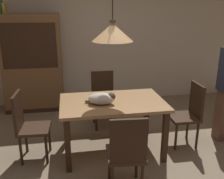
# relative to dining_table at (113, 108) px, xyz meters

# --- Properties ---
(ground) EXTENTS (10.00, 10.00, 0.00)m
(ground) POSITION_rel_dining_table_xyz_m (0.05, -0.50, -0.65)
(ground) COLOR #847056
(back_wall) EXTENTS (6.40, 0.10, 2.90)m
(back_wall) POSITION_rel_dining_table_xyz_m (0.05, 2.15, 0.80)
(back_wall) COLOR beige
(back_wall) RESTS_ON ground
(dining_table) EXTENTS (1.40, 0.90, 0.75)m
(dining_table) POSITION_rel_dining_table_xyz_m (0.00, 0.00, 0.00)
(dining_table) COLOR #A87A4C
(dining_table) RESTS_ON ground
(chair_right_side) EXTENTS (0.41, 0.41, 0.93)m
(chair_right_side) POSITION_rel_dining_table_xyz_m (1.13, -0.00, -0.14)
(chair_right_side) COLOR #382316
(chair_right_side) RESTS_ON ground
(chair_left_side) EXTENTS (0.42, 0.42, 0.93)m
(chair_left_side) POSITION_rel_dining_table_xyz_m (-1.13, 0.00, -0.14)
(chair_left_side) COLOR #382316
(chair_left_side) RESTS_ON ground
(chair_near_front) EXTENTS (0.43, 0.43, 0.93)m
(chair_near_front) POSITION_rel_dining_table_xyz_m (-0.01, -0.88, -0.14)
(chair_near_front) COLOR #382316
(chair_near_front) RESTS_ON ground
(chair_far_back) EXTENTS (0.41, 0.41, 0.93)m
(chair_far_back) POSITION_rel_dining_table_xyz_m (-0.00, 0.88, -0.14)
(chair_far_back) COLOR #382316
(chair_far_back) RESTS_ON ground
(cat_sleeping) EXTENTS (0.40, 0.28, 0.16)m
(cat_sleeping) POSITION_rel_dining_table_xyz_m (-0.15, -0.08, 0.18)
(cat_sleeping) COLOR beige
(cat_sleeping) RESTS_ON dining_table
(pendant_lamp) EXTENTS (0.52, 0.52, 1.30)m
(pendant_lamp) POSITION_rel_dining_table_xyz_m (-0.00, 0.00, 1.01)
(pendant_lamp) COLOR #E0A86B
(hutch_bookcase) EXTENTS (1.12, 0.45, 1.85)m
(hutch_bookcase) POSITION_rel_dining_table_xyz_m (-1.24, 1.82, 0.24)
(hutch_bookcase) COLOR brown
(hutch_bookcase) RESTS_ON ground
(book_green_slim) EXTENTS (0.03, 0.20, 0.26)m
(book_green_slim) POSITION_rel_dining_table_xyz_m (-1.67, 1.82, 1.33)
(book_green_slim) COLOR #427A4C
(book_green_slim) RESTS_ON hutch_bookcase
(book_yellow_short) EXTENTS (0.04, 0.20, 0.18)m
(book_yellow_short) POSITION_rel_dining_table_xyz_m (-1.62, 1.82, 1.29)
(book_yellow_short) COLOR gold
(book_yellow_short) RESTS_ON hutch_bookcase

